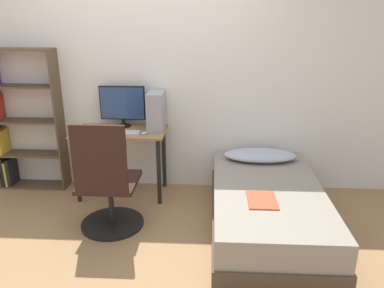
% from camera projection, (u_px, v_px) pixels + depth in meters
% --- Properties ---
extents(ground_plane, '(14.00, 14.00, 0.00)m').
position_uv_depth(ground_plane, '(127.00, 253.00, 3.13)').
color(ground_plane, '#9E754C').
extents(wall_back, '(8.00, 0.05, 2.50)m').
position_uv_depth(wall_back, '(149.00, 77.00, 4.03)').
color(wall_back, silver).
rests_on(wall_back, ground_plane).
extents(desk, '(0.96, 0.52, 0.73)m').
position_uv_depth(desk, '(121.00, 142.00, 3.99)').
color(desk, '#997047').
rests_on(desk, ground_plane).
extents(bookshelf, '(0.76, 0.24, 1.56)m').
position_uv_depth(bookshelf, '(18.00, 123.00, 4.13)').
color(bookshelf, brown).
rests_on(bookshelf, ground_plane).
extents(office_chair, '(0.59, 0.59, 1.06)m').
position_uv_depth(office_chair, '(108.00, 191.00, 3.36)').
color(office_chair, black).
rests_on(office_chair, ground_plane).
extents(bed, '(1.00, 1.82, 0.43)m').
position_uv_depth(bed, '(266.00, 208.00, 3.43)').
color(bed, '#4C3D2D').
rests_on(bed, ground_plane).
extents(pillow, '(0.76, 0.36, 0.11)m').
position_uv_depth(pillow, '(260.00, 155.00, 3.95)').
color(pillow, '#B2B7C6').
rests_on(pillow, bed).
extents(magazine, '(0.24, 0.32, 0.01)m').
position_uv_depth(magazine, '(262.00, 200.00, 3.10)').
color(magazine, '#B24C2D').
rests_on(magazine, bed).
extents(monitor, '(0.49, 0.16, 0.44)m').
position_uv_depth(monitor, '(122.00, 105.00, 4.02)').
color(monitor, black).
rests_on(monitor, desk).
extents(keyboard, '(0.39, 0.13, 0.02)m').
position_uv_depth(keyboard, '(121.00, 133.00, 3.84)').
color(keyboard, silver).
rests_on(keyboard, desk).
extents(pc_tower, '(0.16, 0.33, 0.40)m').
position_uv_depth(pc_tower, '(156.00, 111.00, 3.93)').
color(pc_tower, '#99999E').
rests_on(pc_tower, desk).
extents(mouse, '(0.06, 0.09, 0.02)m').
position_uv_depth(mouse, '(144.00, 133.00, 3.83)').
color(mouse, silver).
rests_on(mouse, desk).
extents(phone, '(0.07, 0.14, 0.01)m').
position_uv_depth(phone, '(81.00, 131.00, 3.93)').
color(phone, black).
rests_on(phone, desk).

